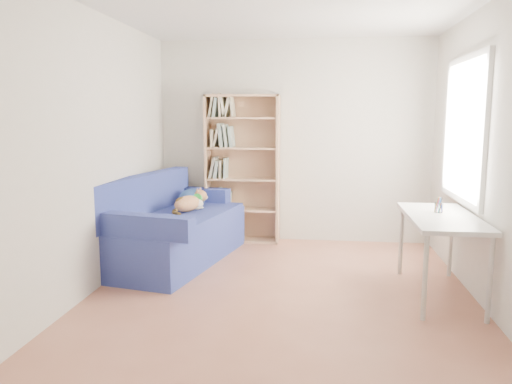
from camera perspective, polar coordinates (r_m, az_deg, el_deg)
ground at (r=4.80m, az=2.92°, el=-11.20°), size 4.00×4.00×0.00m
room_shell at (r=4.54m, az=4.37°, el=8.70°), size 3.54×4.04×2.62m
sofa at (r=5.73m, az=-9.57°, el=-4.19°), size 1.32×2.16×0.98m
bookshelf at (r=6.46m, az=-1.54°, el=1.96°), size 0.95×0.30×1.90m
desk at (r=4.79m, az=20.44°, el=-3.32°), size 0.59×1.30×0.75m
pen_cup at (r=4.90m, az=20.16°, el=-1.58°), size 0.08×0.08×0.15m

